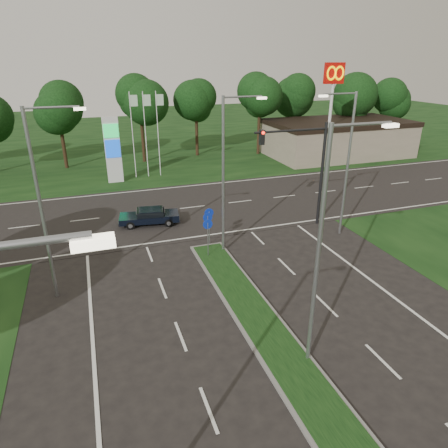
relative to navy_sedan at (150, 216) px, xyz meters
name	(u,v)px	position (x,y,z in m)	size (l,w,h in m)	color
verge_far	(131,138)	(2.68, 33.31, -0.60)	(160.00, 50.00, 0.02)	black
cross_road	(180,209)	(2.68, 2.31, -0.60)	(160.00, 12.00, 0.02)	black
median_kerb	(317,404)	(2.68, -17.69, -0.54)	(2.00, 26.00, 0.12)	slate
commercial_building	(337,138)	(24.68, 14.31, 1.40)	(16.00, 9.00, 4.00)	gray
streetlight_median_near	(325,240)	(3.68, -15.69, 4.48)	(2.53, 0.22, 9.00)	gray
streetlight_median_far	(227,169)	(3.68, -5.69, 4.48)	(2.53, 0.22, 9.00)	gray
streetlight_left_far	(44,197)	(-5.62, -7.69, 4.48)	(2.53, 0.22, 9.00)	gray
streetlight_right_far	(346,158)	(11.48, -5.69, 4.48)	(2.53, 0.22, 9.00)	gray
traffic_signal	(306,160)	(9.87, -3.69, 4.06)	(5.10, 0.42, 7.00)	black
median_signs	(208,224)	(2.68, -5.29, 1.12)	(1.16, 1.76, 2.38)	gray
gas_pylon	(115,148)	(-1.10, 11.36, 2.60)	(5.80, 1.26, 8.00)	silver
mcdonalds_sign	(333,88)	(20.68, 10.29, 7.39)	(2.20, 0.47, 10.40)	silver
treeline_far	(143,99)	(2.78, 18.25, 6.23)	(6.00, 6.00, 9.90)	black
navy_sedan	(150,216)	(0.00, 0.00, 0.00)	(4.24, 2.23, 1.11)	black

